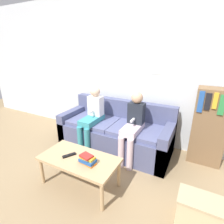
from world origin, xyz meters
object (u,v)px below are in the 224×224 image
at_px(person_left, 92,115).
at_px(person_right, 133,124).
at_px(couch, 116,133).
at_px(tv_remote, 69,155).
at_px(storage_box, 199,212).
at_px(bookshelf, 209,127).
at_px(coffee_table, 79,161).

xyz_separation_m(person_left, person_right, (0.74, -0.00, -0.00)).
xyz_separation_m(couch, tv_remote, (-0.13, -1.05, 0.13)).
bearing_deg(person_left, storage_box, -23.11).
height_order(couch, bookshelf, bookshelf).
relative_size(person_left, person_right, 1.01).
relative_size(coffee_table, tv_remote, 5.91).
xyz_separation_m(coffee_table, person_right, (0.38, 0.84, 0.25)).
height_order(couch, storage_box, couch).
relative_size(tv_remote, storage_box, 0.40).
bearing_deg(tv_remote, person_right, 89.66).
bearing_deg(bookshelf, couch, -168.27).
distance_m(person_left, bookshelf, 1.82).
distance_m(couch, person_right, 0.54).
relative_size(couch, person_right, 1.77).
distance_m(coffee_table, person_left, 0.95).
xyz_separation_m(coffee_table, storage_box, (1.38, 0.09, -0.19)).
height_order(coffee_table, person_right, person_right).
bearing_deg(storage_box, person_right, 143.46).
bearing_deg(person_left, tv_remote, -75.25).
bearing_deg(bookshelf, storage_box, -90.68).
bearing_deg(person_right, bookshelf, 25.31).
xyz_separation_m(person_right, storage_box, (1.00, -0.74, -0.45)).
height_order(tv_remote, storage_box, tv_remote).
bearing_deg(person_right, storage_box, -36.54).
bearing_deg(coffee_table, person_left, 113.16).
distance_m(person_left, person_right, 0.74).
distance_m(couch, tv_remote, 1.07).
relative_size(coffee_table, storage_box, 2.34).
xyz_separation_m(person_left, tv_remote, (0.23, -0.86, -0.20)).
bearing_deg(tv_remote, couch, 113.56).
distance_m(coffee_table, tv_remote, 0.15).
distance_m(couch, bookshelf, 1.46).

